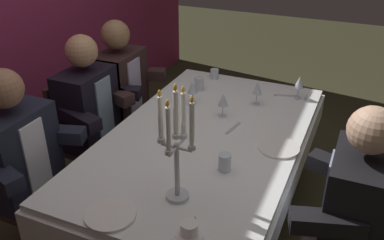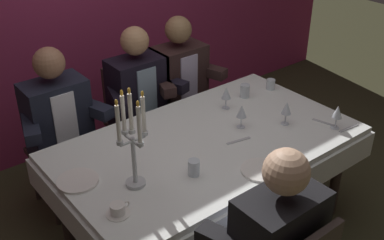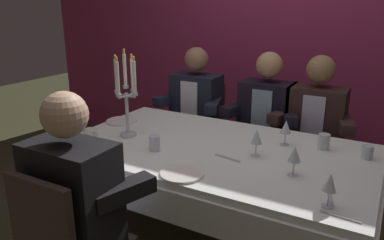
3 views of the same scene
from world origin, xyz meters
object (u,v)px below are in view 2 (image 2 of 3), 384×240
at_px(water_tumbler_1, 194,168).
at_px(seated_diner_3, 178,77).
at_px(dinner_plate_0, 261,170).
at_px(seated_diner_0, 57,117).
at_px(wine_glass_2, 287,108).
at_px(water_tumbler_2, 245,91).
at_px(wine_glass_0, 226,94).
at_px(dining_table, 208,156).
at_px(wine_glass_1, 242,112).
at_px(seated_diner_2, 137,90).
at_px(water_tumbler_0, 271,84).
at_px(coffee_cup_0, 118,210).
at_px(dinner_plate_1, 78,181).
at_px(wine_glass_3, 337,113).
at_px(candelabra, 133,141).

relative_size(water_tumbler_1, seated_diner_3, 0.08).
relative_size(dinner_plate_0, seated_diner_0, 0.19).
bearing_deg(wine_glass_2, water_tumbler_2, 81.66).
bearing_deg(seated_diner_0, wine_glass_0, -32.95).
distance_m(water_tumbler_1, water_tumbler_2, 1.04).
relative_size(dining_table, wine_glass_1, 11.83).
bearing_deg(wine_glass_0, wine_glass_2, -68.52).
height_order(dining_table, seated_diner_2, seated_diner_2).
xyz_separation_m(water_tumbler_0, seated_diner_2, (-0.81, 0.62, -0.04)).
distance_m(wine_glass_1, coffee_cup_0, 1.11).
distance_m(dining_table, dinner_plate_1, 0.86).
relative_size(dinner_plate_0, wine_glass_2, 1.43).
bearing_deg(coffee_cup_0, water_tumbler_0, 17.50).
bearing_deg(wine_glass_3, seated_diner_0, 136.58).
bearing_deg(wine_glass_2, water_tumbler_0, 53.80).
bearing_deg(wine_glass_3, seated_diner_3, 103.76).
bearing_deg(wine_glass_1, seated_diner_2, 104.48).
distance_m(water_tumbler_2, seated_diner_3, 0.62).
height_order(water_tumbler_0, seated_diner_3, seated_diner_3).
bearing_deg(dinner_plate_0, water_tumbler_2, 51.82).
xyz_separation_m(candelabra, seated_diner_2, (0.65, 0.99, -0.28)).
bearing_deg(seated_diner_0, water_tumbler_2, -26.03).
bearing_deg(water_tumbler_0, wine_glass_2, -126.20).
relative_size(dinner_plate_1, water_tumbler_1, 2.46).
distance_m(wine_glass_3, water_tumbler_2, 0.72).
relative_size(wine_glass_1, coffee_cup_0, 1.24).
xyz_separation_m(wine_glass_0, wine_glass_2, (0.16, -0.41, 0.00)).
xyz_separation_m(dinner_plate_0, wine_glass_3, (0.73, 0.04, 0.11)).
xyz_separation_m(wine_glass_3, water_tumbler_0, (0.10, 0.67, -0.08)).
bearing_deg(water_tumbler_1, dinner_plate_1, 147.51).
bearing_deg(seated_diner_2, wine_glass_1, -75.52).
xyz_separation_m(dinner_plate_0, dinner_plate_1, (-0.86, 0.56, 0.00)).
distance_m(wine_glass_0, wine_glass_2, 0.44).
height_order(wine_glass_3, water_tumbler_2, wine_glass_3).
height_order(candelabra, coffee_cup_0, candelabra).
bearing_deg(seated_diner_3, water_tumbler_2, -74.38).
bearing_deg(water_tumbler_1, wine_glass_2, 4.54).
distance_m(dinner_plate_0, seated_diner_0, 1.47).
height_order(wine_glass_2, coffee_cup_0, wine_glass_2).
distance_m(wine_glass_0, seated_diner_0, 1.18).
bearing_deg(seated_diner_0, water_tumbler_1, -74.28).
xyz_separation_m(water_tumbler_1, seated_diner_2, (0.34, 1.11, -0.05)).
bearing_deg(wine_glass_1, seated_diner_0, 134.64).
bearing_deg(wine_glass_0, wine_glass_1, -110.93).
distance_m(dining_table, candelabra, 0.73).
bearing_deg(seated_diner_2, dinner_plate_1, -139.00).
height_order(dinner_plate_0, seated_diner_2, seated_diner_2).
relative_size(wine_glass_3, seated_diner_0, 0.13).
relative_size(dining_table, wine_glass_2, 11.83).
bearing_deg(coffee_cup_0, seated_diner_2, 53.38).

